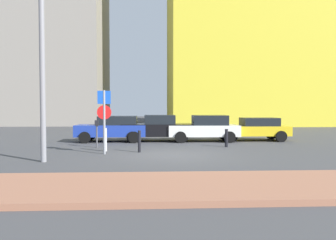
{
  "coord_description": "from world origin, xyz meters",
  "views": [
    {
      "loc": [
        -0.87,
        -13.99,
        1.98
      ],
      "look_at": [
        -0.09,
        1.11,
        1.41
      ],
      "focal_mm": 36.23,
      "sensor_mm": 36.0,
      "label": 1
    }
  ],
  "objects_px": {
    "parked_car_white": "(205,128)",
    "traffic_bollard_mid": "(139,141)",
    "parked_car_yellow": "(254,129)",
    "parking_sign_post": "(104,114)",
    "street_lamp": "(42,23)",
    "parked_car_black": "(158,128)",
    "parked_car_blue": "(113,128)",
    "traffic_bollard_near": "(105,140)",
    "parking_meter": "(97,130)",
    "traffic_bollard_far": "(226,138)"
  },
  "relations": [
    {
      "from": "parked_car_yellow",
      "to": "traffic_bollard_near",
      "type": "relative_size",
      "value": 4.01
    },
    {
      "from": "street_lamp",
      "to": "traffic_bollard_mid",
      "type": "xyz_separation_m",
      "value": [
        3.38,
        2.45,
        -4.49
      ]
    },
    {
      "from": "parked_car_black",
      "to": "parking_sign_post",
      "type": "xyz_separation_m",
      "value": [
        -2.36,
        -5.27,
        0.92
      ]
    },
    {
      "from": "parked_car_black",
      "to": "traffic_bollard_far",
      "type": "distance_m",
      "value": 4.53
    },
    {
      "from": "parked_car_black",
      "to": "parked_car_yellow",
      "type": "xyz_separation_m",
      "value": [
        5.72,
        0.06,
        -0.06
      ]
    },
    {
      "from": "parked_car_yellow",
      "to": "traffic_bollard_far",
      "type": "bearing_deg",
      "value": -127.41
    },
    {
      "from": "street_lamp",
      "to": "traffic_bollard_near",
      "type": "distance_m",
      "value": 5.61
    },
    {
      "from": "parked_car_white",
      "to": "parking_meter",
      "type": "xyz_separation_m",
      "value": [
        -5.78,
        -2.78,
        0.1
      ]
    },
    {
      "from": "parked_car_blue",
      "to": "traffic_bollard_far",
      "type": "height_order",
      "value": "parked_car_blue"
    },
    {
      "from": "traffic_bollard_near",
      "to": "traffic_bollard_mid",
      "type": "height_order",
      "value": "traffic_bollard_near"
    },
    {
      "from": "parked_car_black",
      "to": "traffic_bollard_far",
      "type": "relative_size",
      "value": 4.59
    },
    {
      "from": "parked_car_black",
      "to": "parked_car_yellow",
      "type": "relative_size",
      "value": 0.98
    },
    {
      "from": "traffic_bollard_far",
      "to": "parked_car_blue",
      "type": "bearing_deg",
      "value": 153.61
    },
    {
      "from": "parking_meter",
      "to": "traffic_bollard_mid",
      "type": "bearing_deg",
      "value": -40.14
    },
    {
      "from": "parked_car_blue",
      "to": "traffic_bollard_near",
      "type": "xyz_separation_m",
      "value": [
        0.12,
        -4.28,
        -0.26
      ]
    },
    {
      "from": "parking_meter",
      "to": "traffic_bollard_far",
      "type": "xyz_separation_m",
      "value": [
        6.4,
        -0.03,
        -0.43
      ]
    },
    {
      "from": "parked_car_blue",
      "to": "street_lamp",
      "type": "relative_size",
      "value": 0.46
    },
    {
      "from": "parked_car_white",
      "to": "traffic_bollard_mid",
      "type": "bearing_deg",
      "value": -128.45
    },
    {
      "from": "parking_sign_post",
      "to": "traffic_bollard_far",
      "type": "height_order",
      "value": "parking_sign_post"
    },
    {
      "from": "parking_sign_post",
      "to": "traffic_bollard_near",
      "type": "bearing_deg",
      "value": 95.48
    },
    {
      "from": "traffic_bollard_near",
      "to": "parking_sign_post",
      "type": "bearing_deg",
      "value": -84.52
    },
    {
      "from": "street_lamp",
      "to": "traffic_bollard_mid",
      "type": "relative_size",
      "value": 8.99
    },
    {
      "from": "parked_car_blue",
      "to": "parked_car_black",
      "type": "distance_m",
      "value": 2.57
    },
    {
      "from": "traffic_bollard_far",
      "to": "street_lamp",
      "type": "bearing_deg",
      "value": -151.14
    },
    {
      "from": "parked_car_white",
      "to": "parked_car_yellow",
      "type": "distance_m",
      "value": 2.99
    },
    {
      "from": "street_lamp",
      "to": "traffic_bollard_mid",
      "type": "bearing_deg",
      "value": 35.91
    },
    {
      "from": "parked_car_white",
      "to": "parking_meter",
      "type": "bearing_deg",
      "value": -154.26
    },
    {
      "from": "traffic_bollard_mid",
      "to": "traffic_bollard_far",
      "type": "height_order",
      "value": "traffic_bollard_mid"
    },
    {
      "from": "street_lamp",
      "to": "traffic_bollard_mid",
      "type": "distance_m",
      "value": 6.13
    },
    {
      "from": "parking_meter",
      "to": "traffic_bollard_far",
      "type": "distance_m",
      "value": 6.42
    },
    {
      "from": "parked_car_white",
      "to": "street_lamp",
      "type": "distance_m",
      "value": 10.79
    },
    {
      "from": "parked_car_yellow",
      "to": "parking_sign_post",
      "type": "height_order",
      "value": "parking_sign_post"
    },
    {
      "from": "parked_car_yellow",
      "to": "traffic_bollard_mid",
      "type": "xyz_separation_m",
      "value": [
        -6.62,
        -4.84,
        -0.24
      ]
    },
    {
      "from": "parking_meter",
      "to": "traffic_bollard_far",
      "type": "height_order",
      "value": "parking_meter"
    },
    {
      "from": "parked_car_blue",
      "to": "parking_meter",
      "type": "height_order",
      "value": "parked_car_blue"
    },
    {
      "from": "parked_car_black",
      "to": "street_lamp",
      "type": "bearing_deg",
      "value": -120.63
    },
    {
      "from": "parked_car_yellow",
      "to": "parking_sign_post",
      "type": "relative_size",
      "value": 1.55
    },
    {
      "from": "parked_car_blue",
      "to": "traffic_bollard_near",
      "type": "height_order",
      "value": "parked_car_blue"
    },
    {
      "from": "parking_meter",
      "to": "street_lamp",
      "type": "relative_size",
      "value": 0.16
    },
    {
      "from": "parking_meter",
      "to": "street_lamp",
      "type": "bearing_deg",
      "value": -106.35
    },
    {
      "from": "parking_meter",
      "to": "traffic_bollard_far",
      "type": "bearing_deg",
      "value": -0.31
    },
    {
      "from": "traffic_bollard_near",
      "to": "street_lamp",
      "type": "bearing_deg",
      "value": -122.55
    },
    {
      "from": "parking_sign_post",
      "to": "traffic_bollard_near",
      "type": "relative_size",
      "value": 2.58
    },
    {
      "from": "parked_car_white",
      "to": "parked_car_yellow",
      "type": "height_order",
      "value": "parked_car_white"
    },
    {
      "from": "parking_meter",
      "to": "street_lamp",
      "type": "height_order",
      "value": "street_lamp"
    },
    {
      "from": "parked_car_blue",
      "to": "traffic_bollard_near",
      "type": "distance_m",
      "value": 4.29
    },
    {
      "from": "parked_car_yellow",
      "to": "traffic_bollard_mid",
      "type": "bearing_deg",
      "value": -143.8
    },
    {
      "from": "parking_sign_post",
      "to": "traffic_bollard_far",
      "type": "xyz_separation_m",
      "value": [
        5.72,
        2.25,
        -1.25
      ]
    },
    {
      "from": "traffic_bollard_mid",
      "to": "parked_car_blue",
      "type": "bearing_deg",
      "value": 109.5
    },
    {
      "from": "street_lamp",
      "to": "parking_meter",
      "type": "bearing_deg",
      "value": 73.65
    }
  ]
}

